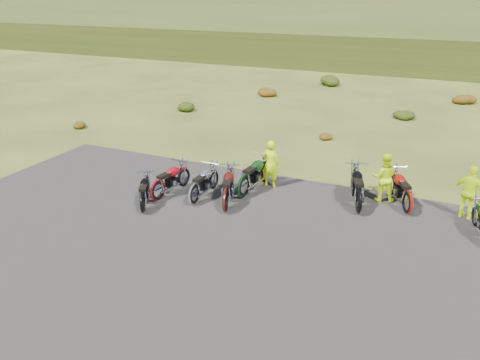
% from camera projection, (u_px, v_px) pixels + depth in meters
% --- Properties ---
extents(ground, '(300.00, 300.00, 0.00)m').
position_uv_depth(ground, '(256.00, 226.00, 13.87)').
color(ground, '#324316').
rests_on(ground, ground).
extents(gravel_pad, '(20.00, 12.00, 0.04)m').
position_uv_depth(gravel_pad, '(227.00, 259.00, 12.18)').
color(gravel_pad, black).
rests_on(gravel_pad, ground).
extents(hill_slope, '(300.00, 45.97, 9.37)m').
position_uv_depth(hill_slope, '(416.00, 46.00, 55.98)').
color(hill_slope, '#2E3E14').
rests_on(hill_slope, ground).
extents(hill_plateau, '(300.00, 90.00, 9.17)m').
position_uv_depth(hill_plateau, '(441.00, 18.00, 106.51)').
color(hill_plateau, '#2E3E14').
rests_on(hill_plateau, ground).
extents(shrub_0, '(0.77, 0.77, 0.45)m').
position_uv_depth(shrub_0, '(81.00, 124.00, 23.40)').
color(shrub_0, '#5B290B').
rests_on(shrub_0, ground).
extents(shrub_1, '(1.03, 1.03, 0.61)m').
position_uv_depth(shrub_1, '(185.00, 105.00, 26.73)').
color(shrub_1, black).
rests_on(shrub_1, ground).
extents(shrub_2, '(1.30, 1.30, 0.77)m').
position_uv_depth(shrub_2, '(266.00, 91.00, 30.06)').
color(shrub_2, '#5B290B').
rests_on(shrub_2, ground).
extents(shrub_3, '(1.56, 1.56, 0.92)m').
position_uv_depth(shrub_3, '(331.00, 79.00, 33.39)').
color(shrub_3, black).
rests_on(shrub_3, ground).
extents(shrub_4, '(0.77, 0.77, 0.45)m').
position_uv_depth(shrub_4, '(324.00, 135.00, 21.68)').
color(shrub_4, '#5B290B').
rests_on(shrub_4, ground).
extents(shrub_5, '(1.03, 1.03, 0.61)m').
position_uv_depth(shrub_5, '(403.00, 113.00, 25.01)').
color(shrub_5, black).
rests_on(shrub_5, ground).
extents(shrub_6, '(1.30, 1.30, 0.77)m').
position_uv_depth(shrub_6, '(463.00, 97.00, 28.34)').
color(shrub_6, '#5B290B').
rests_on(shrub_6, ground).
extents(motorcycle_0, '(1.42, 1.94, 0.98)m').
position_uv_depth(motorcycle_0, '(143.00, 213.00, 14.67)').
color(motorcycle_0, black).
rests_on(motorcycle_0, ground).
extents(motorcycle_1, '(0.95, 2.12, 1.07)m').
position_uv_depth(motorcycle_1, '(159.00, 201.00, 15.49)').
color(motorcycle_1, '#9F0B15').
rests_on(motorcycle_1, ground).
extents(motorcycle_2, '(1.02, 2.36, 1.20)m').
position_uv_depth(motorcycle_2, '(244.00, 198.00, 15.73)').
color(motorcycle_2, black).
rests_on(motorcycle_2, ground).
extents(motorcycle_3, '(0.69, 2.05, 1.07)m').
position_uv_depth(motorcycle_3, '(195.00, 205.00, 15.22)').
color(motorcycle_3, silver).
rests_on(motorcycle_3, ground).
extents(motorcycle_4, '(1.40, 2.31, 1.15)m').
position_uv_depth(motorcycle_4, '(226.00, 212.00, 14.73)').
color(motorcycle_4, '#470F0B').
rests_on(motorcycle_4, ground).
extents(motorcycle_5, '(1.42, 2.44, 1.21)m').
position_uv_depth(motorcycle_5, '(358.00, 213.00, 14.64)').
color(motorcycle_5, black).
rests_on(motorcycle_5, ground).
extents(motorcycle_6, '(1.59, 2.25, 1.13)m').
position_uv_depth(motorcycle_6, '(406.00, 214.00, 14.59)').
color(motorcycle_6, maroon).
rests_on(motorcycle_6, ground).
extents(person_middle, '(0.63, 0.42, 1.69)m').
position_uv_depth(person_middle, '(270.00, 165.00, 16.26)').
color(person_middle, '#C2E50C').
rests_on(person_middle, ground).
extents(person_right_a, '(0.90, 0.76, 1.64)m').
position_uv_depth(person_right_a, '(384.00, 178.00, 15.18)').
color(person_right_a, '#C2E50C').
rests_on(person_right_a, ground).
extents(person_right_b, '(1.06, 0.69, 1.68)m').
position_uv_depth(person_right_b, '(470.00, 193.00, 14.01)').
color(person_right_b, '#C2E50C').
rests_on(person_right_b, ground).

